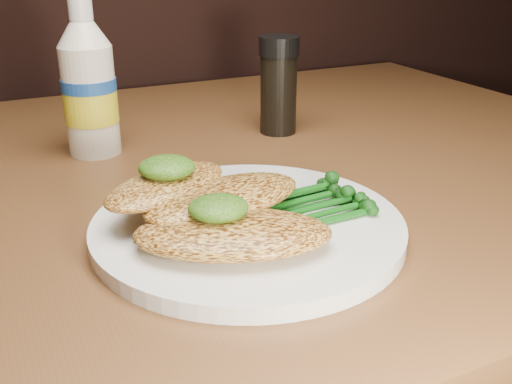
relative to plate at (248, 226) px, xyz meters
name	(u,v)px	position (x,y,z in m)	size (l,w,h in m)	color
plate	(248,226)	(0.00, 0.00, 0.00)	(0.27, 0.27, 0.01)	white
chicken_front	(233,234)	(-0.03, -0.04, 0.02)	(0.15, 0.08, 0.02)	gold
chicken_mid	(224,198)	(-0.02, 0.01, 0.03)	(0.15, 0.07, 0.02)	gold
chicken_back	(167,185)	(-0.06, 0.04, 0.03)	(0.13, 0.06, 0.02)	gold
pesto_front	(218,208)	(-0.04, -0.03, 0.04)	(0.05, 0.04, 0.02)	black
pesto_back	(167,167)	(-0.06, 0.04, 0.05)	(0.05, 0.04, 0.02)	black
broccolini_bundle	(304,201)	(0.05, -0.01, 0.02)	(0.13, 0.10, 0.02)	#115012
mayo_bottle	(88,80)	(-0.07, 0.27, 0.08)	(0.06, 0.06, 0.18)	#EFE5CB
pepper_grinder	(279,86)	(0.16, 0.25, 0.06)	(0.05, 0.05, 0.12)	black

